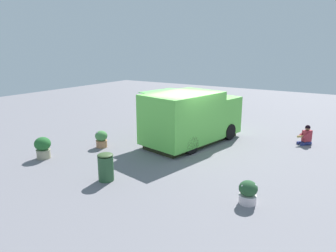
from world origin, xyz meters
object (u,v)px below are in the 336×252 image
object	(u,v)px
trash_bin	(106,167)
planter_flowering_near	(101,139)
food_truck	(192,118)
plaza_bench	(163,113)
planter_flowering_far	(43,147)
person_customer	(306,137)
planter_flowering_side	(248,192)

from	to	relation	value
trash_bin	planter_flowering_near	bearing A→B (deg)	136.42
food_truck	plaza_bench	distance (m)	4.83
planter_flowering_far	person_customer	bearing A→B (deg)	41.62
planter_flowering_side	trash_bin	distance (m)	4.37
trash_bin	person_customer	bearing A→B (deg)	57.76
planter_flowering_side	plaza_bench	size ratio (longest dim) A/B	0.43
planter_flowering_far	food_truck	bearing A→B (deg)	51.75
food_truck	person_customer	size ratio (longest dim) A/B	5.83
person_customer	planter_flowering_far	xyz separation A→B (m)	(-8.10, -7.20, 0.11)
plaza_bench	trash_bin	xyz separation A→B (m)	(3.23, -8.17, 0.09)
food_truck	planter_flowering_far	distance (m)	6.13
person_customer	plaza_bench	size ratio (longest dim) A/B	0.57
trash_bin	planter_flowering_side	bearing A→B (deg)	12.15
trash_bin	planter_flowering_far	bearing A→B (deg)	176.21
planter_flowering_far	planter_flowering_side	bearing A→B (deg)	5.14
planter_flowering_far	planter_flowering_near	bearing A→B (deg)	67.35
planter_flowering_near	planter_flowering_far	world-z (taller)	planter_flowering_far
person_customer	trash_bin	size ratio (longest dim) A/B	0.95
food_truck	planter_flowering_near	distance (m)	3.95
plaza_bench	planter_flowering_side	bearing A→B (deg)	-44.04
planter_flowering_far	planter_flowering_side	xyz separation A→B (m)	(7.69, 0.69, -0.11)
person_customer	planter_flowering_near	bearing A→B (deg)	-145.04
plaza_bench	person_customer	bearing A→B (deg)	-5.33
planter_flowering_side	person_customer	bearing A→B (deg)	86.33
planter_flowering_side	food_truck	bearing A→B (deg)	133.71
food_truck	trash_bin	xyz separation A→B (m)	(-0.35, -5.01, -0.63)
planter_flowering_far	planter_flowering_side	world-z (taller)	planter_flowering_far
food_truck	planter_flowering_far	world-z (taller)	food_truck
person_customer	food_truck	bearing A→B (deg)	-150.84
planter_flowering_near	plaza_bench	world-z (taller)	planter_flowering_near
planter_flowering_far	trash_bin	distance (m)	3.43
food_truck	trash_bin	distance (m)	5.06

